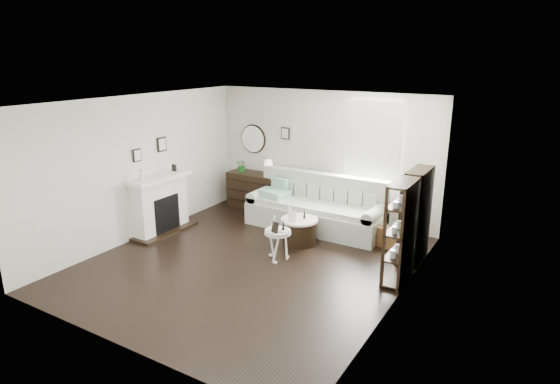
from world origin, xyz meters
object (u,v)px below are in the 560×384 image
Objects in this scene: dresser at (255,191)px; drum_table at (299,231)px; sofa at (317,211)px; pedestal_table at (278,233)px.

drum_table is (1.84, -1.29, -0.17)m from dresser.
sofa is 1.79m from dresser.
drum_table is 1.26× the size of pedestal_table.
drum_table is at bearing -83.99° from sofa.
dresser reaches higher than pedestal_table.
pedestal_table is at bearing -87.13° from drum_table.
sofa is 0.92m from drum_table.
drum_table is (0.10, -0.90, -0.11)m from sofa.
dresser is (-1.75, 0.38, 0.06)m from sofa.
dresser is 2.85m from pedestal_table.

